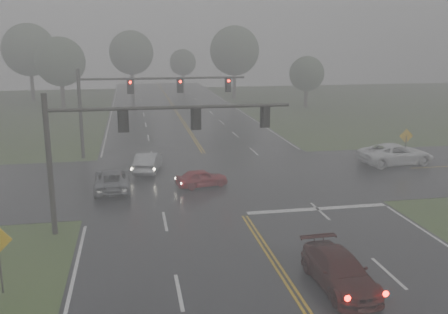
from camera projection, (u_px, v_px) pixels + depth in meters
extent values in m
cube|color=black|center=(225.00, 186.00, 33.98)|extent=(18.00, 160.00, 0.02)
cube|color=black|center=(220.00, 178.00, 35.89)|extent=(120.00, 14.00, 0.02)
cube|color=silver|center=(317.00, 209.00, 29.43)|extent=(8.50, 0.50, 0.01)
imported|color=black|center=(338.00, 287.00, 20.26)|extent=(2.10, 4.83, 1.38)
imported|color=maroon|center=(202.00, 187.00, 33.90)|extent=(3.73, 2.11, 1.20)
imported|color=#9A9DA1|center=(149.00, 171.00, 37.78)|extent=(2.48, 4.71, 1.48)
imported|color=slate|center=(113.00, 190.00, 33.15)|extent=(2.39, 5.01, 1.38)
imported|color=white|center=(395.00, 164.00, 39.90)|extent=(6.16, 3.24, 1.65)
cylinder|color=black|center=(50.00, 166.00, 24.93)|extent=(0.28, 0.28, 7.25)
cylinder|color=black|center=(45.00, 110.00, 24.27)|extent=(0.18, 0.18, 0.81)
cylinder|color=black|center=(172.00, 108.00, 25.39)|extent=(12.38, 0.18, 0.18)
cube|color=black|center=(123.00, 121.00, 25.09)|extent=(0.34, 0.28, 1.06)
cube|color=black|center=(123.00, 120.00, 25.24)|extent=(0.55, 0.03, 1.26)
cube|color=black|center=(196.00, 119.00, 25.75)|extent=(0.34, 0.28, 1.06)
cube|color=black|center=(196.00, 118.00, 25.90)|extent=(0.55, 0.03, 1.26)
cube|color=black|center=(266.00, 117.00, 26.41)|extent=(0.34, 0.28, 1.06)
cube|color=black|center=(265.00, 116.00, 26.57)|extent=(0.55, 0.03, 1.26)
cylinder|color=black|center=(81.00, 114.00, 41.05)|extent=(0.29, 0.29, 7.44)
cylinder|color=black|center=(78.00, 79.00, 40.38)|extent=(0.19, 0.19, 0.83)
cylinder|color=black|center=(164.00, 78.00, 41.62)|extent=(13.80, 0.19, 0.19)
cube|color=black|center=(130.00, 86.00, 41.27)|extent=(0.35, 0.29, 1.09)
cube|color=black|center=(130.00, 86.00, 41.43)|extent=(0.57, 0.03, 1.29)
cylinder|color=#FF0C05|center=(130.00, 82.00, 41.03)|extent=(0.23, 0.06, 0.23)
cube|color=black|center=(180.00, 85.00, 42.01)|extent=(0.35, 0.29, 1.09)
cube|color=black|center=(180.00, 85.00, 42.17)|extent=(0.57, 0.03, 1.29)
cylinder|color=#FF0C05|center=(180.00, 82.00, 41.77)|extent=(0.23, 0.06, 0.23)
cube|color=black|center=(228.00, 85.00, 42.75)|extent=(0.35, 0.29, 1.09)
cube|color=black|center=(228.00, 85.00, 42.91)|extent=(0.57, 0.03, 1.29)
cylinder|color=#FF0C05|center=(229.00, 81.00, 42.51)|extent=(0.23, 0.06, 0.23)
cylinder|color=black|center=(0.00, 266.00, 19.52)|extent=(0.08, 0.08, 2.27)
cylinder|color=black|center=(405.00, 150.00, 40.09)|extent=(0.07, 0.07, 2.22)
cube|color=#EAAC0D|center=(406.00, 136.00, 39.86)|extent=(1.16, 0.10, 1.16)
cylinder|color=#342822|center=(63.00, 95.00, 70.57)|extent=(0.58, 0.58, 3.86)
sphere|color=#31442D|center=(60.00, 62.00, 69.47)|extent=(6.86, 6.86, 6.86)
cylinder|color=#342822|center=(234.00, 85.00, 82.76)|extent=(0.60, 0.60, 4.55)
sphere|color=#31442D|center=(234.00, 51.00, 81.46)|extent=(8.08, 8.08, 8.08)
cylinder|color=#342822|center=(133.00, 83.00, 87.62)|extent=(0.61, 0.61, 4.29)
sphere|color=#31442D|center=(131.00, 53.00, 86.40)|extent=(7.63, 7.63, 7.63)
cylinder|color=#342822|center=(306.00, 98.00, 72.25)|extent=(0.57, 0.57, 2.82)
sphere|color=#31442D|center=(307.00, 74.00, 71.45)|extent=(5.02, 5.02, 5.02)
cylinder|color=#342822|center=(32.00, 86.00, 79.93)|extent=(0.58, 0.58, 4.66)
sphere|color=#31442D|center=(29.00, 50.00, 78.60)|extent=(8.29, 8.29, 8.29)
cylinder|color=#342822|center=(183.00, 81.00, 100.53)|extent=(0.50, 0.50, 2.96)
sphere|color=#31442D|center=(183.00, 62.00, 99.69)|extent=(5.27, 5.27, 5.27)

